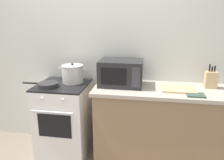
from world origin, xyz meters
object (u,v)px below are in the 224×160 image
at_px(microwave, 121,73).
at_px(cutting_board, 179,89).
at_px(knife_block, 211,80).
at_px(frying_pan, 48,85).
at_px(stock_pot, 73,74).
at_px(oven_mitt, 196,95).
at_px(stove, 65,119).

bearing_deg(microwave, cutting_board, -6.81).
bearing_deg(microwave, knife_block, 3.49).
bearing_deg(frying_pan, microwave, 14.00).
height_order(stock_pot, oven_mitt, stock_pot).
height_order(microwave, oven_mitt, microwave).
xyz_separation_m(stock_pot, oven_mitt, (1.40, -0.25, -0.10)).
xyz_separation_m(stove, frying_pan, (-0.13, -0.13, 0.48)).
relative_size(stove, knife_block, 3.36).
relative_size(frying_pan, cutting_board, 1.20).
distance_m(microwave, knife_block, 1.02).
xyz_separation_m(stove, cutting_board, (1.35, 0.00, 0.47)).
bearing_deg(stove, frying_pan, -135.21).
bearing_deg(knife_block, microwave, -176.51).
height_order(frying_pan, oven_mitt, frying_pan).
bearing_deg(frying_pan, oven_mitt, -1.13).
relative_size(knife_block, oven_mitt, 1.52).
height_order(stove, microwave, microwave).
height_order(stock_pot, cutting_board, stock_pot).
bearing_deg(knife_block, stock_pot, -178.31).
bearing_deg(stock_pot, microwave, -1.38).
bearing_deg(cutting_board, stock_pot, 175.77).
relative_size(stock_pot, cutting_board, 0.96).
xyz_separation_m(stock_pot, cutting_board, (1.25, -0.09, -0.10)).
bearing_deg(stock_pot, cutting_board, -4.23).
relative_size(microwave, oven_mitt, 2.78).
distance_m(stock_pot, frying_pan, 0.33).
relative_size(microwave, cutting_board, 1.39).
bearing_deg(oven_mitt, stove, 173.96).
bearing_deg(knife_block, frying_pan, -171.73).
relative_size(stove, cutting_board, 2.56).
height_order(frying_pan, microwave, microwave).
xyz_separation_m(cutting_board, oven_mitt, (0.15, -0.16, -0.00)).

